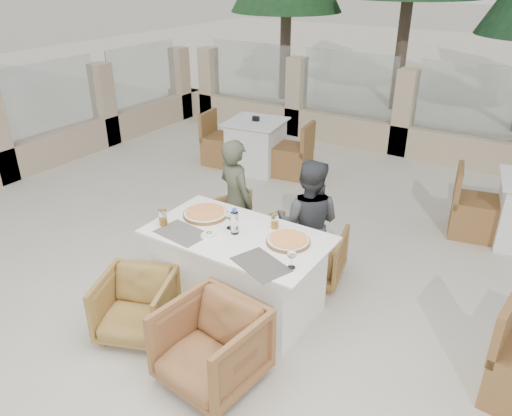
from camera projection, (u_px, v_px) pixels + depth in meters
The scene contains 22 objects.
ground at pixel (236, 298), 4.82m from camera, with size 80.00×80.00×0.00m, color beige.
sand_patch at pixel (496, 66), 15.36m from camera, with size 30.00×16.00×0.01m, color beige.
perimeter_wall_far at pixel (405, 107), 8.08m from camera, with size 10.00×0.34×1.60m, color tan, non-canonical shape.
perimeter_wall_left at pixel (54, 112), 7.78m from camera, with size 0.34×7.00×1.60m, color tan, non-canonical shape.
dining_table at pixel (238, 271), 4.55m from camera, with size 1.60×0.90×0.77m, color white, non-canonical shape.
placemat_near_left at pixel (182, 233), 4.39m from camera, with size 0.45×0.30×0.00m, color #615A53.
placemat_near_right at pixel (261, 264), 3.93m from camera, with size 0.45×0.30×0.00m, color #4F4A43.
pizza_left at pixel (205, 213), 4.68m from camera, with size 0.42×0.42×0.05m, color #DD4A1E.
pizza_right at pixel (288, 240), 4.22m from camera, with size 0.37×0.37×0.05m, color #F25721.
water_bottle at pixel (235, 221), 4.33m from camera, with size 0.07×0.07×0.24m, color silver.
wine_glass_centre at pixel (230, 219), 4.43m from camera, with size 0.08×0.08×0.18m, color white, non-canonical shape.
wine_glass_corner at pixel (292, 258), 3.85m from camera, with size 0.08×0.08×0.18m, color silver, non-canonical shape.
beer_glass_left at pixel (163, 218), 4.50m from camera, with size 0.07×0.07×0.15m, color #C4861B.
beer_glass_right at pixel (275, 221), 4.45m from camera, with size 0.07×0.07×0.13m, color gold.
olive_dish at pixel (209, 234), 4.33m from camera, with size 0.11×0.11×0.04m, color white, non-canonical shape.
armchair_far_left at pixel (242, 231), 5.36m from camera, with size 0.67×0.69×0.63m, color olive.
armchair_far_right at pixel (314, 254), 5.02m from camera, with size 0.58×0.60×0.55m, color olive.
armchair_near_left at pixel (136, 306), 4.25m from camera, with size 0.60×0.62×0.56m, color olive.
armchair_near_right at pixel (211, 346), 3.74m from camera, with size 0.69×0.71×0.65m, color #915E34.
diner_left at pixel (236, 200), 5.23m from camera, with size 0.49×0.32×1.33m, color #464A36.
diner_right at pixel (308, 224), 4.79m from camera, with size 0.64×0.50×1.31m, color #383B3D.
bg_table_a at pixel (256, 145), 7.63m from camera, with size 1.64×0.82×0.77m, color silver, non-canonical shape.
Camera 1 is at (2.29, -3.20, 2.92)m, focal length 35.00 mm.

